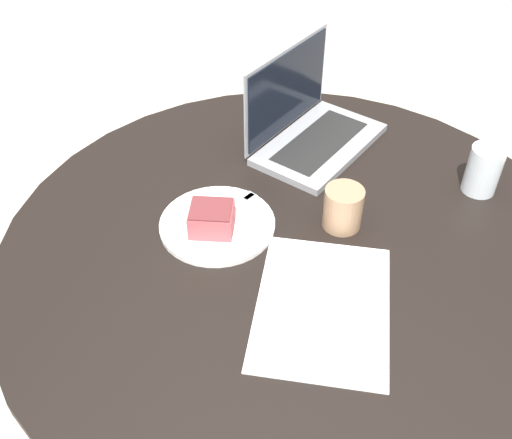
% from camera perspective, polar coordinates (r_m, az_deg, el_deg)
% --- Properties ---
extents(ground_plane, '(12.00, 12.00, 0.00)m').
position_cam_1_polar(ground_plane, '(1.86, 2.71, -19.01)').
color(ground_plane, '#B7AD9E').
extents(dining_table, '(1.24, 1.24, 0.75)m').
position_cam_1_polar(dining_table, '(1.35, 3.54, -6.14)').
color(dining_table, black).
rests_on(dining_table, ground_plane).
extents(paper_document, '(0.40, 0.35, 0.00)m').
position_cam_1_polar(paper_document, '(1.14, 6.36, -8.20)').
color(paper_document, white).
rests_on(paper_document, dining_table).
extents(plate, '(0.25, 0.25, 0.01)m').
position_cam_1_polar(plate, '(1.29, -3.70, -0.46)').
color(plate, white).
rests_on(plate, dining_table).
extents(cake_slice, '(0.11, 0.12, 0.06)m').
position_cam_1_polar(cake_slice, '(1.25, -4.26, 0.09)').
color(cake_slice, '#B74C51').
rests_on(cake_slice, plate).
extents(fork, '(0.17, 0.06, 0.00)m').
position_cam_1_polar(fork, '(1.31, -2.24, 1.08)').
color(fork, silver).
rests_on(fork, plate).
extents(coffee_glass, '(0.08, 0.08, 0.09)m').
position_cam_1_polar(coffee_glass, '(1.28, 8.28, 1.10)').
color(coffee_glass, '#997556').
rests_on(coffee_glass, dining_table).
extents(water_glass, '(0.08, 0.08, 0.11)m').
position_cam_1_polar(water_glass, '(1.44, 20.84, 4.44)').
color(water_glass, silver).
rests_on(water_glass, dining_table).
extents(laptop, '(0.36, 0.25, 0.24)m').
position_cam_1_polar(laptop, '(1.52, 5.16, 8.68)').
color(laptop, gray).
rests_on(laptop, dining_table).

